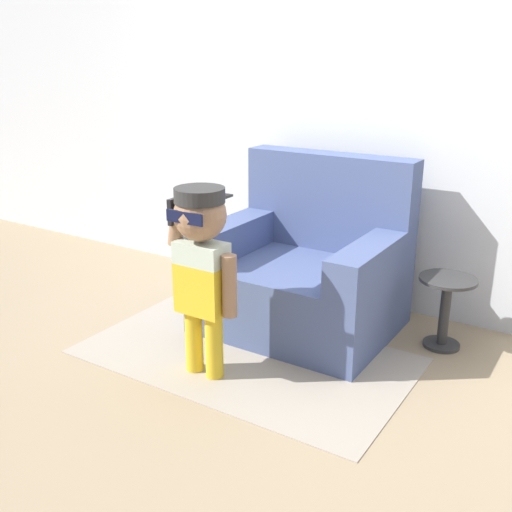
{
  "coord_description": "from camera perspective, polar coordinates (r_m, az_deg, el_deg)",
  "views": [
    {
      "loc": [
        1.41,
        -2.84,
        1.58
      ],
      "look_at": [
        -0.22,
        -0.27,
        0.55
      ],
      "focal_mm": 42.0,
      "sensor_mm": 36.0,
      "label": 1
    }
  ],
  "objects": [
    {
      "name": "person_child",
      "position": [
        2.92,
        -5.2,
        0.2
      ],
      "size": [
        0.4,
        0.3,
        0.98
      ],
      "color": "gold",
      "rests_on": "ground_plane"
    },
    {
      "name": "ground_plane",
      "position": [
        3.54,
        5.46,
        -7.88
      ],
      "size": [
        10.0,
        10.0,
        0.0
      ],
      "primitive_type": "plane",
      "color": "#998466"
    },
    {
      "name": "side_table",
      "position": [
        3.5,
        17.59,
        -4.48
      ],
      "size": [
        0.32,
        0.32,
        0.41
      ],
      "color": "#333333",
      "rests_on": "ground_plane"
    },
    {
      "name": "rug",
      "position": [
        3.34,
        -1.04,
        -9.42
      ],
      "size": [
        1.78,
        1.03,
        0.01
      ],
      "color": "#9E9384",
      "rests_on": "ground_plane"
    },
    {
      "name": "armchair",
      "position": [
        3.61,
        4.79,
        -1.42
      ],
      "size": [
        1.08,
        0.89,
        1.01
      ],
      "color": "#475684",
      "rests_on": "ground_plane"
    },
    {
      "name": "wall_back",
      "position": [
        3.83,
        11.14,
        14.19
      ],
      "size": [
        10.0,
        0.05,
        2.6
      ],
      "color": "silver",
      "rests_on": "ground_plane"
    }
  ]
}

